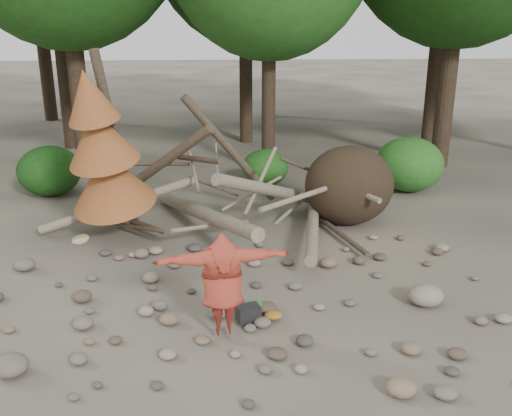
{
  "coord_description": "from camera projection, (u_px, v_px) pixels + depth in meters",
  "views": [
    {
      "loc": [
        -0.52,
        -9.03,
        4.98
      ],
      "look_at": [
        0.12,
        1.5,
        1.4
      ],
      "focal_mm": 40.0,
      "sensor_mm": 36.0,
      "label": 1
    }
  ],
  "objects": [
    {
      "name": "ground",
      "position": [
        254.0,
        309.0,
        10.17
      ],
      "size": [
        120.0,
        120.0,
        0.0
      ],
      "primitive_type": "plane",
      "color": "#514C44",
      "rests_on": "ground"
    },
    {
      "name": "cloth_green",
      "position": [
        254.0,
        308.0,
        10.07
      ],
      "size": [
        0.37,
        0.31,
        0.14
      ],
      "primitive_type": "ellipsoid",
      "color": "#2D6C2B",
      "rests_on": "ground"
    },
    {
      "name": "backpack",
      "position": [
        248.0,
        316.0,
        9.67
      ],
      "size": [
        0.45,
        0.37,
        0.26
      ],
      "primitive_type": "cube",
      "rotation": [
        0.0,
        0.0,
        0.34
      ],
      "color": "black",
      "rests_on": "ground"
    },
    {
      "name": "bush_left",
      "position": [
        49.0,
        171.0,
        16.42
      ],
      "size": [
        1.8,
        1.8,
        1.44
      ],
      "primitive_type": "ellipsoid",
      "color": "#1A4A13",
      "rests_on": "ground"
    },
    {
      "name": "cloth_orange",
      "position": [
        273.0,
        318.0,
        9.77
      ],
      "size": [
        0.3,
        0.25,
        0.11
      ],
      "primitive_type": "ellipsoid",
      "color": "#A56A1C",
      "rests_on": "ground"
    },
    {
      "name": "boulder_front_left",
      "position": [
        10.0,
        365.0,
        8.27
      ],
      "size": [
        0.53,
        0.48,
        0.32
      ],
      "primitive_type": "ellipsoid",
      "color": "#685F56",
      "rests_on": "ground"
    },
    {
      "name": "bush_right",
      "position": [
        409.0,
        164.0,
        16.82
      ],
      "size": [
        2.0,
        2.0,
        1.6
      ],
      "primitive_type": "ellipsoid",
      "color": "#2C6F22",
      "rests_on": "ground"
    },
    {
      "name": "dead_conifer",
      "position": [
        104.0,
        153.0,
        12.49
      ],
      "size": [
        2.06,
        2.16,
        4.35
      ],
      "color": "#4C3F30",
      "rests_on": "ground"
    },
    {
      "name": "boulder_mid_left",
      "position": [
        24.0,
        264.0,
        11.67
      ],
      "size": [
        0.44,
        0.4,
        0.27
      ],
      "primitive_type": "ellipsoid",
      "color": "#655B55",
      "rests_on": "ground"
    },
    {
      "name": "deadfall_pile",
      "position": [
        326.0,
        188.0,
        13.98
      ],
      "size": [
        8.55,
        5.24,
        3.3
      ],
      "color": "#332619",
      "rests_on": "ground"
    },
    {
      "name": "bush_mid",
      "position": [
        265.0,
        168.0,
        17.41
      ],
      "size": [
        1.4,
        1.4,
        1.12
      ],
      "primitive_type": "ellipsoid",
      "color": "#235E1B",
      "rests_on": "ground"
    },
    {
      "name": "boulder_front_right",
      "position": [
        402.0,
        388.0,
        7.83
      ],
      "size": [
        0.41,
        0.37,
        0.25
      ],
      "primitive_type": "ellipsoid",
      "color": "#836C52",
      "rests_on": "ground"
    },
    {
      "name": "boulder_mid_right",
      "position": [
        426.0,
        295.0,
        10.27
      ],
      "size": [
        0.63,
        0.57,
        0.38
      ],
      "primitive_type": "ellipsoid",
      "color": "gray",
      "rests_on": "ground"
    },
    {
      "name": "frisbee_thrower",
      "position": [
        222.0,
        283.0,
        9.02
      ],
      "size": [
        3.21,
        1.06,
        1.94
      ],
      "color": "#A13424",
      "rests_on": "ground"
    }
  ]
}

